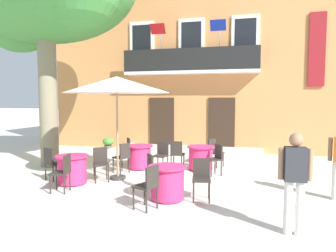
# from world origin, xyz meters

# --- Properties ---
(ground_plane) EXTENTS (120.00, 120.00, 0.00)m
(ground_plane) POSITION_xyz_m (0.00, 0.00, 0.00)
(ground_plane) COLOR silver
(building_facade) EXTENTS (13.00, 5.09, 7.50)m
(building_facade) POSITION_xyz_m (-0.13, 6.99, 3.75)
(building_facade) COLOR #CC844C
(building_facade) RESTS_ON ground
(entrance_step_platform) EXTENTS (5.98, 2.25, 0.25)m
(entrance_step_platform) POSITION_xyz_m (-0.13, 3.87, 0.12)
(entrance_step_platform) COLOR silver
(entrance_step_platform) RESTS_ON ground
(cafe_table_near_tree) EXTENTS (0.86, 0.86, 0.76)m
(cafe_table_near_tree) POSITION_xyz_m (-1.08, 1.11, 0.39)
(cafe_table_near_tree) COLOR #E52D66
(cafe_table_near_tree) RESTS_ON ground
(cafe_chair_near_tree_0) EXTENTS (0.56, 0.56, 0.91)m
(cafe_chair_near_tree_0) POSITION_xyz_m (-1.57, 1.68, 0.53)
(cafe_chair_near_tree_0) COLOR #2D2823
(cafe_chair_near_tree_0) RESTS_ON ground
(cafe_chair_near_tree_1) EXTENTS (0.54, 0.54, 0.91)m
(cafe_chair_near_tree_1) POSITION_xyz_m (-1.36, 0.41, 0.53)
(cafe_chair_near_tree_1) COLOR #2D2823
(cafe_chair_near_tree_1) RESTS_ON ground
(cafe_chair_near_tree_2) EXTENTS (0.46, 0.46, 0.91)m
(cafe_chair_near_tree_2) POSITION_xyz_m (-0.33, 1.06, 0.53)
(cafe_chair_near_tree_2) COLOR #2D2823
(cafe_chair_near_tree_2) RESTS_ON ground
(cafe_table_middle) EXTENTS (0.86, 0.86, 0.76)m
(cafe_table_middle) POSITION_xyz_m (-2.16, -1.08, 0.39)
(cafe_table_middle) COLOR #E52D66
(cafe_table_middle) RESTS_ON ground
(cafe_chair_middle_0) EXTENTS (0.55, 0.55, 0.91)m
(cafe_chair_middle_0) POSITION_xyz_m (-1.57, -0.60, 0.53)
(cafe_chair_middle_0) COLOR #2D2823
(cafe_chair_middle_0) RESTS_ON ground
(cafe_chair_middle_1) EXTENTS (0.51, 0.51, 0.91)m
(cafe_chair_middle_1) POSITION_xyz_m (-2.89, -0.90, 0.53)
(cafe_chair_middle_1) COLOR #2D2823
(cafe_chair_middle_1) RESTS_ON ground
(cafe_chair_middle_2) EXTENTS (0.46, 0.46, 0.91)m
(cafe_chair_middle_2) POSITION_xyz_m (-1.95, -1.81, 0.53)
(cafe_chair_middle_2) COLOR #2D2823
(cafe_chair_middle_2) RESTS_ON ground
(cafe_table_front) EXTENTS (0.86, 0.86, 0.76)m
(cafe_table_front) POSITION_xyz_m (0.60, -1.72, 0.39)
(cafe_table_front) COLOR #E52D66
(cafe_table_front) RESTS_ON ground
(cafe_chair_front_0) EXTENTS (0.56, 0.56, 0.91)m
(cafe_chair_front_0) POSITION_xyz_m (0.12, -1.14, 0.53)
(cafe_chair_front_0) COLOR #2D2823
(cafe_chair_front_0) RESTS_ON ground
(cafe_chair_front_1) EXTENTS (0.52, 0.52, 0.91)m
(cafe_chair_front_1) POSITION_xyz_m (0.40, -2.44, 0.53)
(cafe_chair_front_1) COLOR #2D2823
(cafe_chair_front_1) RESTS_ON ground
(cafe_chair_front_2) EXTENTS (0.46, 0.46, 0.91)m
(cafe_chair_front_2) POSITION_xyz_m (1.33, -1.52, 0.53)
(cafe_chair_front_2) COLOR #2D2823
(cafe_chair_front_2) RESTS_ON ground
(cafe_table_far_side) EXTENTS (0.86, 0.86, 0.76)m
(cafe_table_far_side) POSITION_xyz_m (0.86, 1.41, 0.39)
(cafe_table_far_side) COLOR #E52D66
(cafe_table_far_side) RESTS_ON ground
(cafe_chair_far_side_0) EXTENTS (0.56, 0.56, 0.91)m
(cafe_chair_far_side_0) POSITION_xyz_m (1.38, 0.87, 0.53)
(cafe_chair_far_side_0) COLOR #2D2823
(cafe_chair_far_side_0) RESTS_ON ground
(cafe_chair_far_side_1) EXTENTS (0.55, 0.55, 0.91)m
(cafe_chair_far_side_1) POSITION_xyz_m (1.20, 2.08, 0.53)
(cafe_chair_far_side_1) COLOR #2D2823
(cafe_chair_far_side_1) RESTS_ON ground
(cafe_chair_far_side_2) EXTENTS (0.40, 0.40, 0.91)m
(cafe_chair_far_side_2) POSITION_xyz_m (0.11, 1.34, 0.53)
(cafe_chair_far_side_2) COLOR #2D2823
(cafe_chair_far_side_2) RESTS_ON ground
(cafe_umbrella) EXTENTS (2.90, 2.90, 2.85)m
(cafe_umbrella) POSITION_xyz_m (-1.21, -0.30, 2.61)
(cafe_umbrella) COLOR #997A56
(cafe_umbrella) RESTS_ON ground
(ground_planter_left) EXTENTS (0.46, 0.46, 0.62)m
(ground_planter_left) POSITION_xyz_m (-3.47, 3.82, 0.35)
(ground_planter_left) COLOR slate
(ground_planter_left) RESTS_ON ground
(pedestrian_mid_plaza) EXTENTS (0.53, 0.24, 1.69)m
(pedestrian_mid_plaza) POSITION_xyz_m (3.08, -2.95, 0.95)
(pedestrian_mid_plaza) COLOR silver
(pedestrian_mid_plaza) RESTS_ON ground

